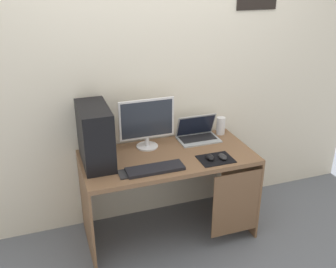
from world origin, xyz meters
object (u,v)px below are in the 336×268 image
monitor (147,123)px  laptop (198,134)px  speaker (221,126)px  mouse_right (223,157)px  mouse_left (210,157)px  pc_tower (95,135)px  cell_phone (123,174)px  keyboard (155,169)px

monitor → laptop: bearing=1.8°
speaker → mouse_right: size_ratio=1.58×
speaker → mouse_left: 0.51m
pc_tower → laptop: bearing=8.8°
mouse_right → cell_phone: size_ratio=0.74×
pc_tower → cell_phone: size_ratio=3.48×
mouse_left → cell_phone: mouse_left is taller
laptop → cell_phone: (-0.73, -0.39, -0.04)m
keyboard → cell_phone: size_ratio=3.23×
laptop → speaker: (0.23, 0.04, 0.03)m
laptop → keyboard: (-0.50, -0.40, -0.03)m
mouse_right → cell_phone: (-0.77, 0.02, -0.02)m
pc_tower → keyboard: (0.37, -0.26, -0.21)m
monitor → cell_phone: size_ratio=3.42×
monitor → mouse_left: (0.39, -0.36, -0.19)m
pc_tower → monitor: size_ratio=1.02×
speaker → cell_phone: speaker is taller
pc_tower → monitor: pc_tower is taller
pc_tower → mouse_right: (0.91, -0.27, -0.20)m
pc_tower → laptop: size_ratio=1.33×
monitor → speaker: 0.70m
pc_tower → mouse_right: pc_tower is taller
pc_tower → cell_phone: bearing=-60.6°
speaker → cell_phone: (-0.96, -0.43, -0.07)m
laptop → mouse_right: size_ratio=3.55×
mouse_right → laptop: bearing=94.9°
speaker → cell_phone: bearing=-156.2°
mouse_right → mouse_left: bearing=165.3°
pc_tower → cell_phone: 0.36m
monitor → laptop: 0.48m
pc_tower → mouse_right: 0.97m
laptop → cell_phone: 0.83m
speaker → keyboard: (-0.73, -0.44, -0.06)m
laptop → mouse_left: size_ratio=3.55×
pc_tower → monitor: bearing=15.9°
pc_tower → speaker: bearing=8.9°
speaker → mouse_left: speaker is taller
speaker → keyboard: speaker is taller
monitor → speaker: monitor is taller
monitor → cell_phone: monitor is taller
mouse_left → pc_tower: bearing=163.4°
pc_tower → keyboard: bearing=-35.2°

